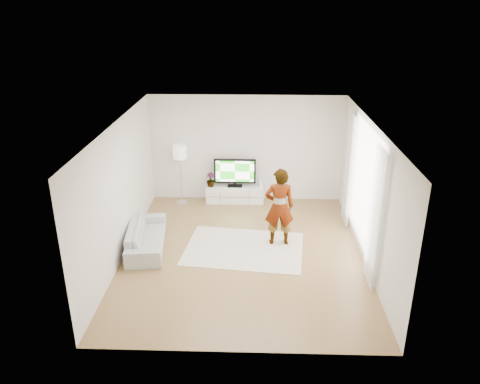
{
  "coord_description": "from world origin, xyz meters",
  "views": [
    {
      "loc": [
        0.22,
        -8.67,
        4.99
      ],
      "look_at": [
        -0.08,
        0.4,
        1.25
      ],
      "focal_mm": 35.0,
      "sensor_mm": 36.0,
      "label": 1
    }
  ],
  "objects_px": {
    "rug": "(244,248)",
    "sofa": "(146,236)",
    "media_console": "(235,194)",
    "player": "(279,207)",
    "television": "(235,172)",
    "floor_lamp": "(180,155)"
  },
  "relations": [
    {
      "from": "sofa",
      "to": "media_console",
      "type": "bearing_deg",
      "value": -42.03
    },
    {
      "from": "player",
      "to": "floor_lamp",
      "type": "distance_m",
      "value": 3.31
    },
    {
      "from": "sofa",
      "to": "floor_lamp",
      "type": "relative_size",
      "value": 1.2
    },
    {
      "from": "floor_lamp",
      "to": "media_console",
      "type": "bearing_deg",
      "value": 3.79
    },
    {
      "from": "television",
      "to": "floor_lamp",
      "type": "bearing_deg",
      "value": -175.09
    },
    {
      "from": "television",
      "to": "sofa",
      "type": "relative_size",
      "value": 0.58
    },
    {
      "from": "rug",
      "to": "sofa",
      "type": "xyz_separation_m",
      "value": [
        -2.11,
        -0.01,
        0.27
      ]
    },
    {
      "from": "player",
      "to": "rug",
      "type": "bearing_deg",
      "value": 18.05
    },
    {
      "from": "rug",
      "to": "sofa",
      "type": "bearing_deg",
      "value": -179.6
    },
    {
      "from": "rug",
      "to": "sofa",
      "type": "distance_m",
      "value": 2.12
    },
    {
      "from": "media_console",
      "to": "player",
      "type": "distance_m",
      "value": 2.59
    },
    {
      "from": "media_console",
      "to": "floor_lamp",
      "type": "relative_size",
      "value": 0.97
    },
    {
      "from": "media_console",
      "to": "television",
      "type": "relative_size",
      "value": 1.39
    },
    {
      "from": "rug",
      "to": "floor_lamp",
      "type": "bearing_deg",
      "value": 124.78
    },
    {
      "from": "media_console",
      "to": "player",
      "type": "xyz_separation_m",
      "value": [
        1.05,
        -2.27,
        0.67
      ]
    },
    {
      "from": "rug",
      "to": "sofa",
      "type": "relative_size",
      "value": 1.33
    },
    {
      "from": "media_console",
      "to": "rug",
      "type": "xyz_separation_m",
      "value": [
        0.31,
        -2.55,
        -0.21
      ]
    },
    {
      "from": "television",
      "to": "rug",
      "type": "distance_m",
      "value": 2.73
    },
    {
      "from": "player",
      "to": "sofa",
      "type": "xyz_separation_m",
      "value": [
        -2.85,
        -0.3,
        -0.6
      ]
    },
    {
      "from": "sofa",
      "to": "television",
      "type": "bearing_deg",
      "value": -41.74
    },
    {
      "from": "television",
      "to": "sofa",
      "type": "bearing_deg",
      "value": -124.74
    },
    {
      "from": "player",
      "to": "television",
      "type": "bearing_deg",
      "value": -67.98
    }
  ]
}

